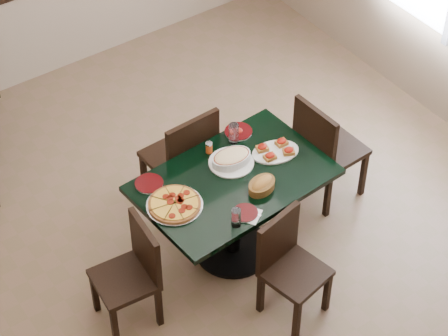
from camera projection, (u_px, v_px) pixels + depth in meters
floor at (218, 258)px, 6.45m from camera, size 5.50×5.50×0.00m
main_table at (233, 197)px, 6.12m from camera, size 1.38×0.94×0.75m
chair_far at (185, 156)px, 6.46m from camera, size 0.47×0.47×0.96m
chair_near at (288, 261)px, 5.84m from camera, size 0.45×0.45×0.82m
chair_right at (324, 146)px, 6.56m from camera, size 0.46×0.46×0.94m
chair_left at (134, 269)px, 5.78m from camera, size 0.42×0.42×0.83m
pepperoni_pizza at (174, 204)px, 5.79m from camera, size 0.38×0.38×0.04m
lasagna_casserole at (231, 158)px, 6.07m from camera, size 0.32×0.32×0.09m
bread_basket at (262, 185)px, 5.89m from camera, size 0.25×0.20×0.09m
bruschetta_platter at (275, 150)px, 6.16m from camera, size 0.39×0.32×0.05m
side_plate_near at (245, 213)px, 5.75m from camera, size 0.17×0.17×0.02m
side_plate_far_r at (238, 131)px, 6.33m from camera, size 0.20×0.20×0.03m
side_plate_far_l at (149, 184)px, 5.94m from camera, size 0.20×0.20×0.02m
napkin_setting at (249, 215)px, 5.74m from camera, size 0.20×0.20×0.01m
water_glass_a at (234, 133)px, 6.21m from camera, size 0.07×0.07×0.15m
water_glass_b at (236, 218)px, 5.63m from camera, size 0.06×0.06×0.14m
pepper_shaker at (209, 147)px, 6.15m from camera, size 0.05×0.05×0.09m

